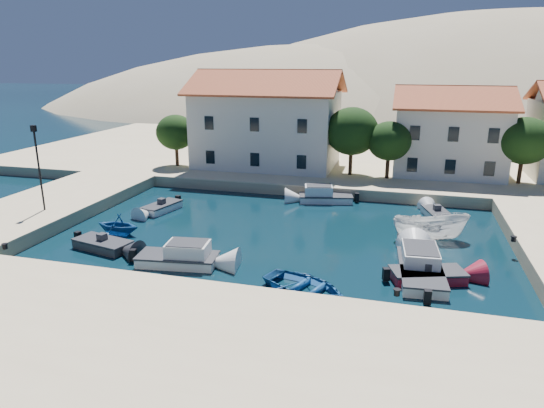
{
  "coord_description": "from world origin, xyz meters",
  "views": [
    {
      "loc": [
        7.76,
        -20.6,
        11.59
      ],
      "look_at": [
        -0.75,
        10.6,
        2.0
      ],
      "focal_mm": 32.0,
      "sensor_mm": 36.0,
      "label": 1
    }
  ],
  "objects_px": {
    "cabin_cruiser_east": "(421,269)",
    "boat_east": "(429,239)",
    "building_left": "(267,118)",
    "cabin_cruiser_south": "(178,257)",
    "lamppost": "(38,160)",
    "building_mid": "(450,130)",
    "rowboat_south": "(304,291)"
  },
  "relations": [
    {
      "from": "cabin_cruiser_south",
      "to": "cabin_cruiser_east",
      "type": "relative_size",
      "value": 0.84
    },
    {
      "from": "cabin_cruiser_east",
      "to": "boat_east",
      "type": "bearing_deg",
      "value": -11.08
    },
    {
      "from": "cabin_cruiser_east",
      "to": "boat_east",
      "type": "relative_size",
      "value": 1.15
    },
    {
      "from": "building_left",
      "to": "cabin_cruiser_south",
      "type": "xyz_separation_m",
      "value": [
        1.42,
        -24.52,
        -5.46
      ]
    },
    {
      "from": "lamppost",
      "to": "cabin_cruiser_south",
      "type": "height_order",
      "value": "lamppost"
    },
    {
      "from": "lamppost",
      "to": "cabin_cruiser_east",
      "type": "relative_size",
      "value": 1.06
    },
    {
      "from": "building_left",
      "to": "building_mid",
      "type": "distance_m",
      "value": 18.04
    },
    {
      "from": "cabin_cruiser_east",
      "to": "rowboat_south",
      "type": "bearing_deg",
      "value": 116.22
    },
    {
      "from": "building_left",
      "to": "boat_east",
      "type": "relative_size",
      "value": 2.89
    },
    {
      "from": "building_mid",
      "to": "boat_east",
      "type": "bearing_deg",
      "value": -96.76
    },
    {
      "from": "building_left",
      "to": "lamppost",
      "type": "relative_size",
      "value": 2.36
    },
    {
      "from": "building_mid",
      "to": "boat_east",
      "type": "relative_size",
      "value": 2.07
    },
    {
      "from": "building_mid",
      "to": "cabin_cruiser_south",
      "type": "relative_size",
      "value": 2.14
    },
    {
      "from": "building_left",
      "to": "cabin_cruiser_east",
      "type": "height_order",
      "value": "building_left"
    },
    {
      "from": "cabin_cruiser_east",
      "to": "lamppost",
      "type": "bearing_deg",
      "value": 80.3
    },
    {
      "from": "lamppost",
      "to": "rowboat_south",
      "type": "bearing_deg",
      "value": -16.01
    },
    {
      "from": "building_left",
      "to": "boat_east",
      "type": "xyz_separation_m",
      "value": [
        15.96,
        -16.22,
        -5.94
      ]
    },
    {
      "from": "building_mid",
      "to": "lamppost",
      "type": "height_order",
      "value": "building_mid"
    },
    {
      "from": "building_left",
      "to": "cabin_cruiser_south",
      "type": "relative_size",
      "value": 2.99
    },
    {
      "from": "building_left",
      "to": "rowboat_south",
      "type": "relative_size",
      "value": 3.21
    },
    {
      "from": "rowboat_south",
      "to": "building_mid",
      "type": "bearing_deg",
      "value": 3.4
    },
    {
      "from": "rowboat_south",
      "to": "cabin_cruiser_east",
      "type": "distance_m",
      "value": 6.88
    },
    {
      "from": "cabin_cruiser_east",
      "to": "cabin_cruiser_south",
      "type": "bearing_deg",
      "value": 94.01
    },
    {
      "from": "building_left",
      "to": "rowboat_south",
      "type": "bearing_deg",
      "value": -70.26
    },
    {
      "from": "building_mid",
      "to": "lamppost",
      "type": "xyz_separation_m",
      "value": [
        -29.5,
        -21.0,
        -0.47
      ]
    },
    {
      "from": "rowboat_south",
      "to": "cabin_cruiser_east",
      "type": "xyz_separation_m",
      "value": [
        5.91,
        3.5,
        0.48
      ]
    },
    {
      "from": "building_mid",
      "to": "lamppost",
      "type": "relative_size",
      "value": 1.69
    },
    {
      "from": "lamppost",
      "to": "boat_east",
      "type": "distance_m",
      "value": 28.12
    },
    {
      "from": "boat_east",
      "to": "cabin_cruiser_east",
      "type": "bearing_deg",
      "value": 159.01
    },
    {
      "from": "boat_east",
      "to": "building_left",
      "type": "bearing_deg",
      "value": 30.23
    },
    {
      "from": "boat_east",
      "to": "rowboat_south",
      "type": "bearing_deg",
      "value": 131.45
    },
    {
      "from": "cabin_cruiser_south",
      "to": "boat_east",
      "type": "relative_size",
      "value": 0.97
    }
  ]
}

